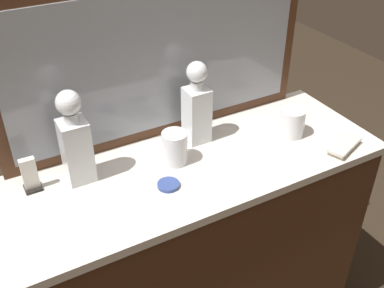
% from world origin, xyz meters
% --- Properties ---
extents(dresser, '(1.29, 0.47, 0.93)m').
position_xyz_m(dresser, '(0.00, 0.00, 0.47)').
color(dresser, '#472816').
rests_on(dresser, ground_plane).
extents(dresser_mirror, '(1.09, 0.03, 0.55)m').
position_xyz_m(dresser_mirror, '(0.00, 0.22, 1.21)').
color(dresser_mirror, '#472816').
rests_on(dresser_mirror, dresser).
extents(crystal_decanter_center, '(0.08, 0.08, 0.29)m').
position_xyz_m(crystal_decanter_center, '(0.08, 0.12, 1.05)').
color(crystal_decanter_center, white).
rests_on(crystal_decanter_center, dresser).
extents(crystal_decanter_left, '(0.08, 0.08, 0.30)m').
position_xyz_m(crystal_decanter_left, '(-0.34, 0.11, 1.05)').
color(crystal_decanter_left, white).
rests_on(crystal_decanter_left, dresser).
extents(crystal_tumbler_right, '(0.09, 0.09, 0.10)m').
position_xyz_m(crystal_tumbler_right, '(0.39, -0.01, 0.98)').
color(crystal_tumbler_right, white).
rests_on(crystal_tumbler_right, dresser).
extents(crystal_tumbler_far_left, '(0.08, 0.08, 0.11)m').
position_xyz_m(crystal_tumbler_far_left, '(-0.04, 0.04, 0.98)').
color(crystal_tumbler_far_left, white).
rests_on(crystal_tumbler_far_left, dresser).
extents(silver_brush_front, '(0.16, 0.11, 0.02)m').
position_xyz_m(silver_brush_front, '(0.49, -0.17, 0.94)').
color(silver_brush_front, '#B7A88C').
rests_on(silver_brush_front, dresser).
extents(porcelain_dish, '(0.07, 0.07, 0.01)m').
position_xyz_m(porcelain_dish, '(-0.12, -0.06, 0.94)').
color(porcelain_dish, '#33478C').
rests_on(porcelain_dish, dresser).
extents(napkin_holder, '(0.05, 0.05, 0.11)m').
position_xyz_m(napkin_holder, '(-0.48, 0.12, 0.98)').
color(napkin_holder, black).
rests_on(napkin_holder, dresser).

